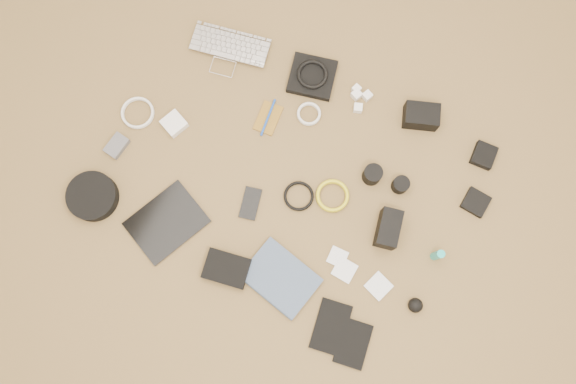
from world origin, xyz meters
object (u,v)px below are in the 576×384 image
at_px(phone, 250,203).
at_px(paperback, 264,299).
at_px(headphone_case, 93,196).
at_px(tablet, 167,222).
at_px(laptop, 227,55).
at_px(dslr_camera, 421,116).

relative_size(phone, paperback, 0.49).
bearing_deg(headphone_case, tablet, 8.08).
bearing_deg(phone, laptop, 112.68).
height_order(headphone_case, paperback, headphone_case).
xyz_separation_m(headphone_case, paperback, (0.75, -0.04, -0.01)).
relative_size(laptop, phone, 2.53).
bearing_deg(paperback, headphone_case, 98.78).
distance_m(dslr_camera, tablet, 1.05).
distance_m(tablet, phone, 0.32).
bearing_deg(paperback, phone, 47.99).
bearing_deg(headphone_case, paperback, -3.11).
bearing_deg(phone, tablet, -153.76).
height_order(dslr_camera, paperback, dslr_camera).
xyz_separation_m(laptop, paperback, (0.57, -0.77, 0.00)).
height_order(dslr_camera, phone, dslr_camera).
bearing_deg(laptop, dslr_camera, -3.66).
height_order(laptop, tablet, laptop).
distance_m(laptop, headphone_case, 0.75).
bearing_deg(tablet, dslr_camera, 73.33).
xyz_separation_m(dslr_camera, phone, (-0.43, -0.59, -0.03)).
bearing_deg(paperback, tablet, 91.71).
distance_m(laptop, tablet, 0.70).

